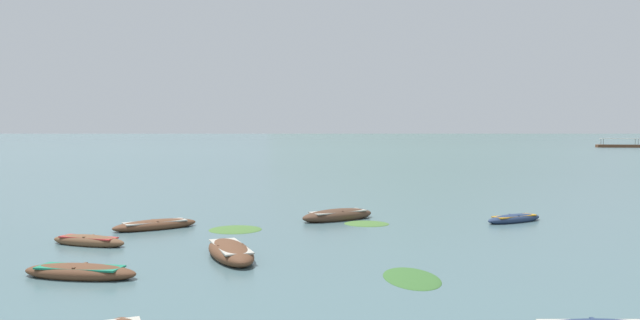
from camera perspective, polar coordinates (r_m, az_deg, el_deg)
The scene contains 13 objects.
ground_plane at distance 1506.78m, azimuth 2.04°, elevation 2.66°, with size 6000.00×6000.00×0.00m, color slate.
mountain_1 at distance 2697.11m, azimuth -18.44°, elevation 8.57°, with size 2443.58×2443.58×561.64m, color slate.
mountain_2 at distance 2450.33m, azimuth 8.73°, elevation 8.40°, with size 1997.94×1997.94×487.29m, color #56665B.
rowboat_0 at distance 29.10m, azimuth 18.36°, elevation -5.45°, with size 3.25×2.46×0.46m.
rowboat_1 at distance 23.74m, azimuth -21.58°, elevation -7.33°, with size 3.22×1.67×0.48m.
rowboat_2 at distance 18.72m, azimuth -22.30°, elevation -10.05°, with size 3.58×1.50×0.50m.
rowboat_3 at distance 20.17m, azimuth -8.70°, elevation -8.82°, with size 2.73×4.10×0.64m.
rowboat_4 at distance 26.70m, azimuth -15.73°, elevation -6.11°, with size 3.65×3.06×0.51m.
rowboat_8 at distance 28.27m, azimuth 1.74°, elevation -5.41°, with size 3.95×3.27×0.67m.
ferry_0 at distance 172.05m, azimuth 27.09°, elevation 1.25°, with size 11.39×5.50×2.54m.
weed_patch_0 at distance 17.48m, azimuth 8.90°, elevation -11.31°, with size 1.60×2.70×0.14m, color #38662D.
weed_patch_2 at distance 27.14m, azimuth 4.55°, elevation -6.21°, with size 2.07×1.81×0.14m, color #477033.
weed_patch_3 at distance 25.74m, azimuth -8.23°, elevation -6.73°, with size 2.29×2.27×0.14m, color #477033.
Camera 1 is at (-1.23, -6.77, 4.26)m, focal length 32.91 mm.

